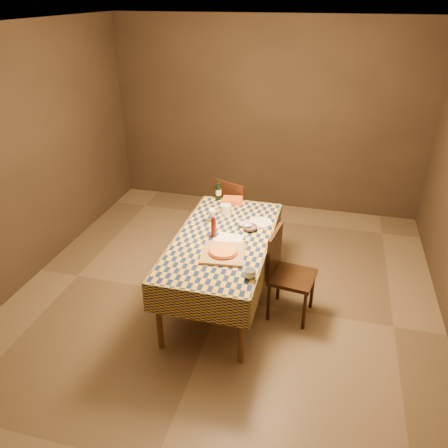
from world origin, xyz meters
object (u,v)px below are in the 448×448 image
object	(u,v)px
cutting_board	(223,253)
bowl	(250,228)
pizza	(223,251)
chair_right	(285,269)
wine_bottle	(218,192)
white_plate	(260,223)
chair_far	(235,210)
dining_table	(223,244)

from	to	relation	value
cutting_board	bowl	xyz separation A→B (m)	(0.15, 0.53, 0.01)
pizza	chair_right	bearing A→B (deg)	25.57
wine_bottle	white_plate	world-z (taller)	wine_bottle
white_plate	wine_bottle	bearing A→B (deg)	141.47
pizza	chair_right	size ratio (longest dim) A/B	0.33
cutting_board	chair_far	size ratio (longest dim) A/B	0.43
bowl	cutting_board	bearing A→B (deg)	-105.92
wine_bottle	chair_right	bearing A→B (deg)	-44.48
chair_far	chair_right	xyz separation A→B (m)	(0.78, -1.16, 0.00)
chair_right	pizza	bearing A→B (deg)	-154.43
cutting_board	wine_bottle	bearing A→B (deg)	107.08
pizza	chair_far	distance (m)	1.48
cutting_board	dining_table	bearing A→B (deg)	105.17
bowl	wine_bottle	world-z (taller)	wine_bottle
chair_right	dining_table	bearing A→B (deg)	176.78
bowl	chair_far	size ratio (longest dim) A/B	0.16
dining_table	chair_far	distance (m)	1.15
dining_table	pizza	bearing A→B (deg)	-74.83
dining_table	chair_far	xyz separation A→B (m)	(-0.14, 1.13, -0.17)
chair_right	white_plate	bearing A→B (deg)	127.38
cutting_board	bowl	world-z (taller)	bowl
cutting_board	white_plate	distance (m)	0.74
white_plate	chair_right	world-z (taller)	chair_right
pizza	white_plate	world-z (taller)	pizza
pizza	bowl	world-z (taller)	pizza
chair_far	dining_table	bearing A→B (deg)	-82.89
cutting_board	pizza	bearing A→B (deg)	180.00
pizza	white_plate	size ratio (longest dim) A/B	1.28
pizza	cutting_board	bearing A→B (deg)	0.00
dining_table	chair_right	world-z (taller)	chair_right
white_plate	chair_right	distance (m)	0.61
bowl	chair_right	size ratio (longest dim) A/B	0.16
dining_table	wine_bottle	bearing A→B (deg)	107.74
dining_table	wine_bottle	distance (m)	0.93
cutting_board	pizza	world-z (taller)	pizza
dining_table	wine_bottle	xyz separation A→B (m)	(-0.28, 0.87, 0.18)
pizza	chair_right	xyz separation A→B (m)	(0.56, 0.27, -0.29)
chair_far	chair_right	world-z (taller)	same
bowl	dining_table	bearing A→B (deg)	-136.11
dining_table	pizza	size ratio (longest dim) A/B	6.00
pizza	wine_bottle	xyz separation A→B (m)	(-0.36, 1.17, 0.06)
white_plate	chair_far	world-z (taller)	chair_far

